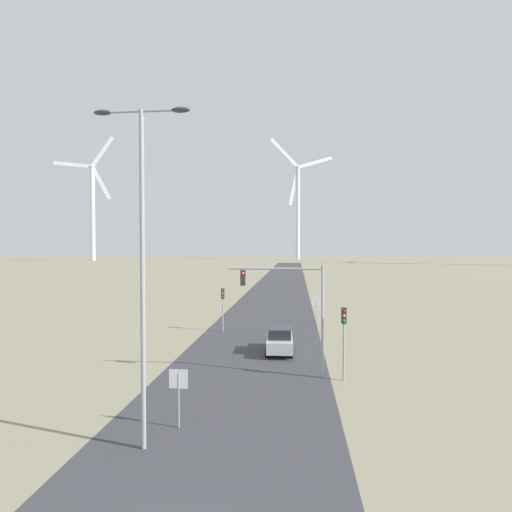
# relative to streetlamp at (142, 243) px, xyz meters

# --- Properties ---
(road_surface) EXTENTS (10.00, 240.00, 0.01)m
(road_surface) POSITION_rel_streetlamp_xyz_m (2.66, 42.19, -7.72)
(road_surface) COLOR #38383D
(road_surface) RESTS_ON ground
(streetlamp) EXTENTS (3.67, 0.32, 12.68)m
(streetlamp) POSITION_rel_streetlamp_xyz_m (0.00, 0.00, 0.00)
(streetlamp) COLOR #93999E
(streetlamp) RESTS_ON ground
(stop_sign_near) EXTENTS (0.81, 0.07, 2.47)m
(stop_sign_near) POSITION_rel_streetlamp_xyz_m (0.81, 1.82, -6.01)
(stop_sign_near) COLOR #93999E
(stop_sign_near) RESTS_ON ground
(stop_sign_far) EXTENTS (0.81, 0.07, 2.59)m
(stop_sign_far) POSITION_rel_streetlamp_xyz_m (7.66, 25.21, -5.92)
(stop_sign_far) COLOR #93999E
(stop_sign_far) RESTS_ON ground
(traffic_light_post_near_left) EXTENTS (0.28, 0.34, 3.82)m
(traffic_light_post_near_left) POSITION_rel_streetlamp_xyz_m (-0.83, 20.64, -4.93)
(traffic_light_post_near_left) COLOR #93999E
(traffic_light_post_near_left) RESTS_ON ground
(traffic_light_post_near_right) EXTENTS (0.28, 0.33, 4.14)m
(traffic_light_post_near_right) POSITION_rel_streetlamp_xyz_m (8.37, 8.46, -4.70)
(traffic_light_post_near_right) COLOR #93999E
(traffic_light_post_near_right) RESTS_ON ground
(traffic_light_mast_overhead) EXTENTS (5.50, 0.34, 6.54)m
(traffic_light_mast_overhead) POSITION_rel_streetlamp_xyz_m (5.33, 8.82, -3.01)
(traffic_light_mast_overhead) COLOR #93999E
(traffic_light_mast_overhead) RESTS_ON ground
(car_approaching) EXTENTS (1.95, 4.16, 1.83)m
(car_approaching) POSITION_rel_streetlamp_xyz_m (4.53, 13.96, -6.82)
(car_approaching) COLOR #B7BCC1
(car_approaching) RESTS_ON ground
(wind_turbine_far_left) EXTENTS (27.56, 9.55, 63.35)m
(wind_turbine_far_left) POSITION_rel_streetlamp_xyz_m (-97.03, 178.73, 21.31)
(wind_turbine_far_left) COLOR silver
(wind_turbine_far_left) RESTS_ON ground
(wind_turbine_left) EXTENTS (34.47, 14.49, 65.76)m
(wind_turbine_left) POSITION_rel_streetlamp_xyz_m (6.44, 207.21, 23.45)
(wind_turbine_left) COLOR silver
(wind_turbine_left) RESTS_ON ground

